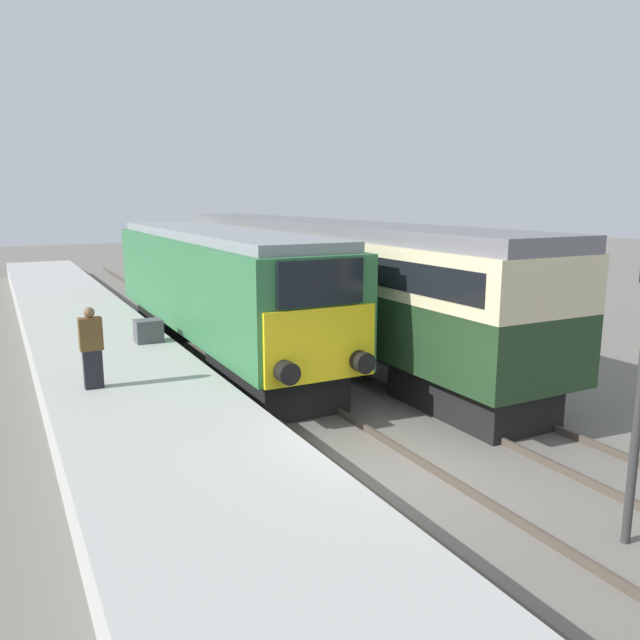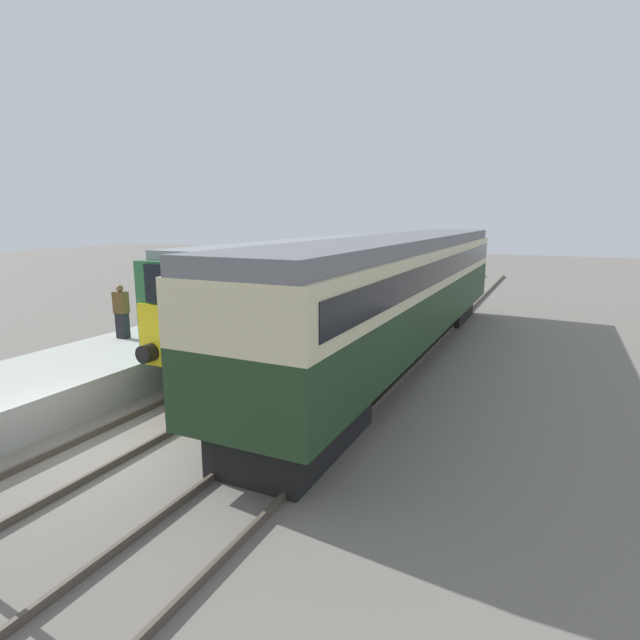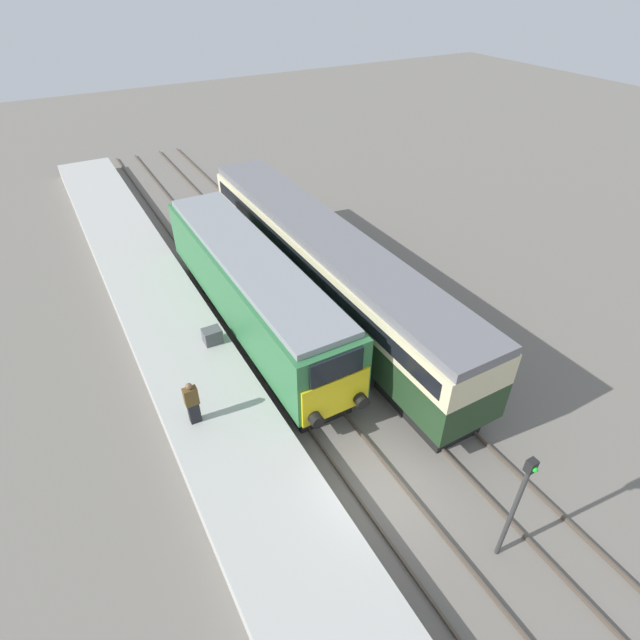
{
  "view_description": "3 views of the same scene",
  "coord_description": "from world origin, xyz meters",
  "views": [
    {
      "loc": [
        -5.66,
        -8.13,
        4.66
      ],
      "look_at": [
        0.0,
        2.69,
        2.26
      ],
      "focal_mm": 35.0,
      "sensor_mm": 36.0,
      "label": 1
    },
    {
      "loc": [
        7.83,
        -6.17,
        4.54
      ],
      "look_at": [
        1.7,
        6.69,
        1.6
      ],
      "focal_mm": 28.0,
      "sensor_mm": 36.0,
      "label": 2
    },
    {
      "loc": [
        -6.05,
        -6.99,
        13.29
      ],
      "look_at": [
        1.7,
        6.69,
        1.6
      ],
      "focal_mm": 28.0,
      "sensor_mm": 36.0,
      "label": 3
    }
  ],
  "objects": [
    {
      "name": "ground_plane",
      "position": [
        0.0,
        0.0,
        0.0
      ],
      "size": [
        120.0,
        120.0,
        0.0
      ],
      "primitive_type": "plane",
      "color": "slate"
    },
    {
      "name": "platform_left",
      "position": [
        -3.3,
        8.0,
        0.44
      ],
      "size": [
        3.5,
        50.0,
        0.88
      ],
      "color": "#A8A8A3",
      "rests_on": "ground_plane"
    },
    {
      "name": "rails_near_track",
      "position": [
        0.0,
        5.0,
        0.07
      ],
      "size": [
        1.51,
        60.0,
        0.14
      ],
      "color": "#4C4238",
      "rests_on": "ground_plane"
    },
    {
      "name": "rails_far_track",
      "position": [
        3.4,
        5.0,
        0.07
      ],
      "size": [
        1.5,
        60.0,
        0.14
      ],
      "color": "#4C4238",
      "rests_on": "ground_plane"
    },
    {
      "name": "locomotive",
      "position": [
        0.0,
        9.35,
        2.1
      ],
      "size": [
        2.7,
        13.84,
        3.76
      ],
      "color": "black",
      "rests_on": "ground_plane"
    },
    {
      "name": "passenger_carriage",
      "position": [
        3.4,
        9.21,
        2.41
      ],
      "size": [
        2.75,
        18.71,
        3.96
      ],
      "color": "black",
      "rests_on": "ground_plane"
    },
    {
      "name": "person_on_platform",
      "position": [
        -4.09,
        4.73,
        1.7
      ],
      "size": [
        0.44,
        0.26,
        1.66
      ],
      "color": "black",
      "rests_on": "platform_left"
    },
    {
      "name": "signal_post",
      "position": [
        1.7,
        -3.14,
        2.35
      ],
      "size": [
        0.24,
        0.28,
        3.96
      ],
      "color": "#333333",
      "rests_on": "ground_plane"
    },
    {
      "name": "luggage_crate",
      "position": [
        -2.19,
        8.36,
        1.18
      ],
      "size": [
        0.7,
        0.56,
        0.6
      ],
      "color": "#4C4C51",
      "rests_on": "platform_left"
    }
  ]
}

